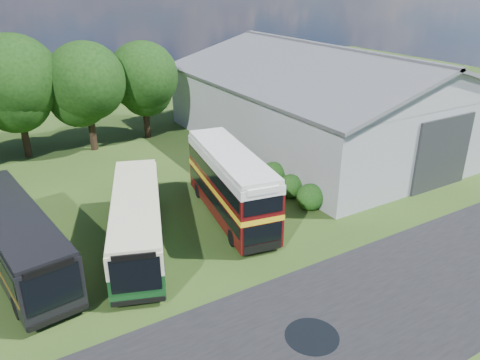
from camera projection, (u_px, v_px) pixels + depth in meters
ground at (296, 286)px, 21.86m from camera, size 120.00×120.00×0.00m
asphalt_road at (391, 300)px, 20.92m from camera, size 60.00×8.00×0.02m
puddle at (312, 337)px, 18.79m from camera, size 2.20×2.20×0.01m
storage_shed at (325, 93)px, 39.83m from camera, size 18.80×24.80×8.15m
tree_mid at (14, 80)px, 35.11m from camera, size 6.80×6.80×9.60m
tree_right_a at (86, 81)px, 36.88m from camera, size 6.26×6.26×8.83m
tree_right_b at (143, 77)px, 39.96m from camera, size 5.98×5.98×8.45m
shrub_front at (310, 208)px, 29.22m from camera, size 1.70×1.70×1.70m
shrub_mid at (290, 196)px, 30.79m from camera, size 1.60×1.60×1.60m
shrub_back at (273, 186)px, 32.36m from camera, size 1.80×1.80×1.80m
bus_green_single at (137, 221)px, 24.47m from camera, size 5.96×10.86×2.94m
bus_maroon_double at (231, 185)px, 27.46m from camera, size 4.05×9.85×4.11m
bus_dark_single at (16, 237)px, 22.72m from camera, size 4.04×11.55×3.12m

